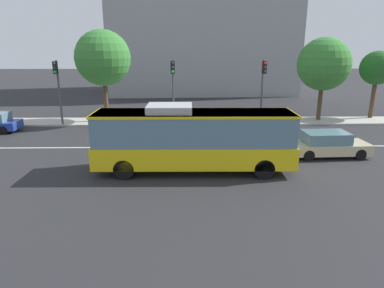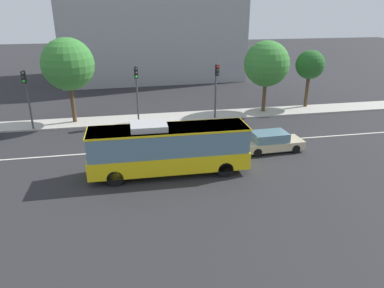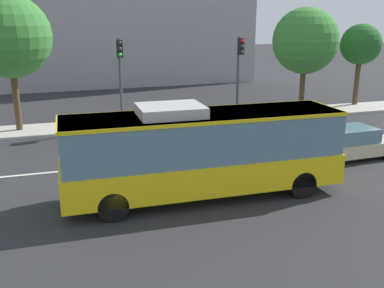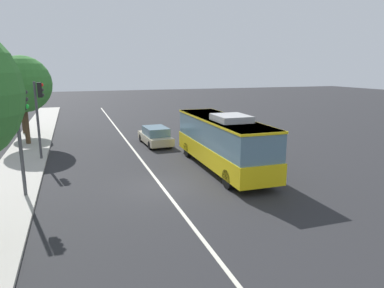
% 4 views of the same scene
% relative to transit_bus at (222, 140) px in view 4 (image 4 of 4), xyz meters
% --- Properties ---
extents(ground_plane, '(160.00, 160.00, 0.00)m').
position_rel_transit_bus_xyz_m(ground_plane, '(-2.01, 4.29, -1.81)').
color(ground_plane, '#28282B').
extents(sidewalk_kerb, '(80.00, 2.87, 0.14)m').
position_rel_transit_bus_xyz_m(sidewalk_kerb, '(-2.01, 11.71, -1.74)').
color(sidewalk_kerb, '#B2ADA3').
rests_on(sidewalk_kerb, ground_plane).
extents(lane_centre_line, '(76.00, 0.16, 0.01)m').
position_rel_transit_bus_xyz_m(lane_centre_line, '(-2.01, 4.29, -1.80)').
color(lane_centre_line, silver).
rests_on(lane_centre_line, ground_plane).
extents(transit_bus, '(10.03, 2.62, 3.46)m').
position_rel_transit_bus_xyz_m(transit_bus, '(0.00, 0.00, 0.00)').
color(transit_bus, yellow).
rests_on(transit_bus, ground_plane).
extents(sedan_beige, '(4.57, 1.98, 1.46)m').
position_rel_transit_bus_xyz_m(sedan_beige, '(7.90, 2.31, -1.09)').
color(sedan_beige, '#C6B793').
rests_on(sedan_beige, ground_plane).
extents(traffic_light_mid_block, '(0.35, 0.62, 5.20)m').
position_rel_transit_bus_xyz_m(traffic_light_mid_block, '(5.77, 10.45, 1.75)').
color(traffic_light_mid_block, '#47474C').
rests_on(traffic_light_mid_block, ground_plane).
extents(traffic_light_far_corner, '(0.33, 0.62, 5.20)m').
position_rel_transit_bus_xyz_m(traffic_light_far_corner, '(-1.37, 10.64, 1.75)').
color(traffic_light_far_corner, '#47474C').
rests_on(traffic_light_far_corner, ground_plane).
extents(street_tree_kerbside_centre, '(2.88, 2.88, 5.90)m').
position_rel_transit_bus_xyz_m(street_tree_kerbside_centre, '(16.07, 12.74, 2.60)').
color(street_tree_kerbside_centre, '#4C3823').
rests_on(street_tree_kerbside_centre, ground_plane).
extents(street_tree_kerbside_right, '(4.34, 4.34, 6.99)m').
position_rel_transit_bus_xyz_m(street_tree_kerbside_right, '(11.09, 11.93, 2.99)').
color(street_tree_kerbside_right, '#4C3823').
rests_on(street_tree_kerbside_right, ground_plane).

